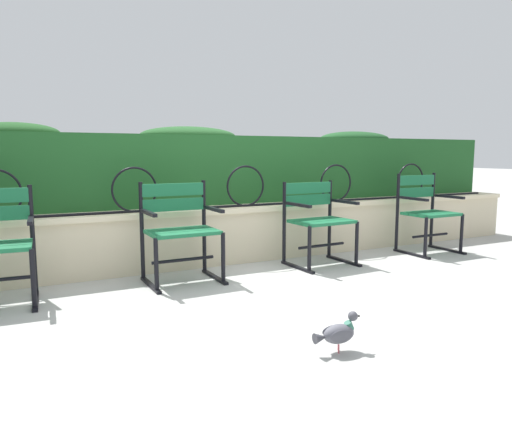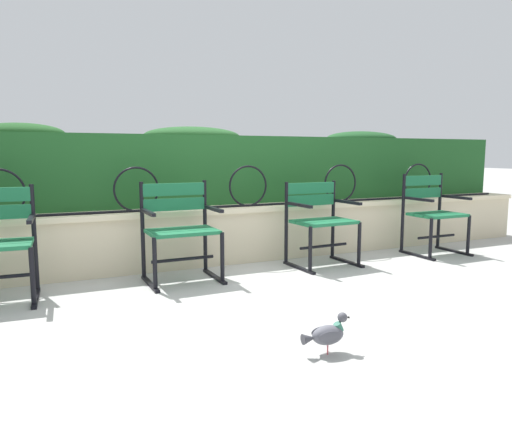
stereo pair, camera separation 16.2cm
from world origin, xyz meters
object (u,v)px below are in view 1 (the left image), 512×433
object	(u,v)px
park_chair_centre_right	(317,219)
park_chair_rightmost	(426,211)
pigeon_near_chairs	(338,333)
park_chair_centre_left	(180,228)

from	to	relation	value
park_chair_centre_right	park_chair_rightmost	world-z (taller)	park_chair_rightmost
park_chair_centre_right	park_chair_rightmost	distance (m)	1.43
park_chair_centre_right	pigeon_near_chairs	size ratio (longest dim) A/B	2.84
park_chair_centre_right	pigeon_near_chairs	world-z (taller)	park_chair_centre_right
park_chair_centre_right	park_chair_rightmost	bearing A→B (deg)	-1.94
park_chair_rightmost	pigeon_near_chairs	size ratio (longest dim) A/B	3.04
park_chair_centre_right	park_chair_centre_left	bearing A→B (deg)	179.83
park_chair_centre_left	park_chair_centre_right	world-z (taller)	park_chair_centre_left
park_chair_centre_left	pigeon_near_chairs	distance (m)	1.92
park_chair_centre_left	park_chair_centre_right	distance (m)	1.42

